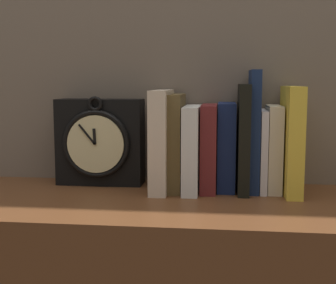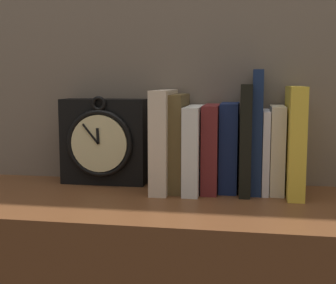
{
  "view_description": "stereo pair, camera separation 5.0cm",
  "coord_description": "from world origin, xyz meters",
  "px_view_note": "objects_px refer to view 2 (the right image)",
  "views": [
    {
      "loc": [
        0.11,
        -0.9,
        1.01
      ],
      "look_at": [
        0.0,
        0.0,
        0.9
      ],
      "focal_mm": 50.0,
      "sensor_mm": 36.0,
      "label": 1
    },
    {
      "loc": [
        0.16,
        -0.89,
        1.01
      ],
      "look_at": [
        0.0,
        0.0,
        0.9
      ],
      "focal_mm": 50.0,
      "sensor_mm": 36.0,
      "label": 2
    }
  ],
  "objects_px": {
    "clock": "(104,141)",
    "book_slot5_black": "(246,139)",
    "book_slot3_maroon": "(211,148)",
    "book_slot0_cream": "(164,140)",
    "book_slot1_brown": "(179,142)",
    "book_slot6_navy": "(257,131)",
    "book_slot9_yellow": "(295,141)",
    "book_slot4_navy": "(229,147)",
    "book_slot7_white": "(265,151)",
    "book_slot8_cream": "(277,149)",
    "book_slot2_white": "(194,149)"
  },
  "relations": [
    {
      "from": "book_slot5_black",
      "to": "book_slot3_maroon",
      "type": "bearing_deg",
      "value": 177.59
    },
    {
      "from": "book_slot4_navy",
      "to": "book_slot7_white",
      "type": "bearing_deg",
      "value": -1.84
    },
    {
      "from": "book_slot3_maroon",
      "to": "book_slot0_cream",
      "type": "bearing_deg",
      "value": -173.18
    },
    {
      "from": "book_slot5_black",
      "to": "book_slot6_navy",
      "type": "relative_size",
      "value": 0.88
    },
    {
      "from": "book_slot6_navy",
      "to": "book_slot4_navy",
      "type": "bearing_deg",
      "value": 177.76
    },
    {
      "from": "book_slot0_cream",
      "to": "book_slot1_brown",
      "type": "distance_m",
      "value": 0.03
    },
    {
      "from": "book_slot1_brown",
      "to": "book_slot0_cream",
      "type": "bearing_deg",
      "value": -161.78
    },
    {
      "from": "book_slot0_cream",
      "to": "book_slot1_brown",
      "type": "bearing_deg",
      "value": 18.22
    },
    {
      "from": "book_slot2_white",
      "to": "book_slot7_white",
      "type": "height_order",
      "value": "book_slot2_white"
    },
    {
      "from": "clock",
      "to": "book_slot5_black",
      "type": "bearing_deg",
      "value": -5.37
    },
    {
      "from": "book_slot6_navy",
      "to": "book_slot3_maroon",
      "type": "bearing_deg",
      "value": -175.51
    },
    {
      "from": "book_slot0_cream",
      "to": "book_slot6_navy",
      "type": "relative_size",
      "value": 0.84
    },
    {
      "from": "clock",
      "to": "book_slot0_cream",
      "type": "bearing_deg",
      "value": -15.0
    },
    {
      "from": "clock",
      "to": "book_slot4_navy",
      "type": "xyz_separation_m",
      "value": [
        0.28,
        -0.02,
        -0.0
      ]
    },
    {
      "from": "book_slot0_cream",
      "to": "book_slot6_navy",
      "type": "height_order",
      "value": "book_slot6_navy"
    },
    {
      "from": "book_slot2_white",
      "to": "book_slot3_maroon",
      "type": "bearing_deg",
      "value": 15.51
    },
    {
      "from": "book_slot7_white",
      "to": "book_slot2_white",
      "type": "bearing_deg",
      "value": -173.41
    },
    {
      "from": "book_slot5_black",
      "to": "book_slot7_white",
      "type": "distance_m",
      "value": 0.05
    },
    {
      "from": "book_slot1_brown",
      "to": "book_slot5_black",
      "type": "relative_size",
      "value": 0.91
    },
    {
      "from": "book_slot6_navy",
      "to": "book_slot8_cream",
      "type": "xyz_separation_m",
      "value": [
        0.04,
        0.0,
        -0.04
      ]
    },
    {
      "from": "book_slot1_brown",
      "to": "book_slot4_navy",
      "type": "xyz_separation_m",
      "value": [
        0.11,
        0.01,
        -0.01
      ]
    },
    {
      "from": "book_slot1_brown",
      "to": "book_slot4_navy",
      "type": "distance_m",
      "value": 0.11
    },
    {
      "from": "book_slot6_navy",
      "to": "book_slot8_cream",
      "type": "bearing_deg",
      "value": 1.46
    },
    {
      "from": "book_slot0_cream",
      "to": "book_slot3_maroon",
      "type": "distance_m",
      "value": 0.1
    },
    {
      "from": "book_slot2_white",
      "to": "book_slot5_black",
      "type": "bearing_deg",
      "value": 3.69
    },
    {
      "from": "clock",
      "to": "book_slot4_navy",
      "type": "relative_size",
      "value": 1.07
    },
    {
      "from": "book_slot5_black",
      "to": "book_slot9_yellow",
      "type": "height_order",
      "value": "book_slot5_black"
    },
    {
      "from": "book_slot2_white",
      "to": "book_slot6_navy",
      "type": "xyz_separation_m",
      "value": [
        0.13,
        0.02,
        0.04
      ]
    },
    {
      "from": "book_slot4_navy",
      "to": "book_slot7_white",
      "type": "relative_size",
      "value": 1.08
    },
    {
      "from": "book_slot9_yellow",
      "to": "book_slot3_maroon",
      "type": "bearing_deg",
      "value": 176.71
    },
    {
      "from": "book_slot1_brown",
      "to": "book_slot8_cream",
      "type": "bearing_deg",
      "value": 2.83
    },
    {
      "from": "clock",
      "to": "book_slot5_black",
      "type": "distance_m",
      "value": 0.32
    },
    {
      "from": "book_slot2_white",
      "to": "book_slot9_yellow",
      "type": "relative_size",
      "value": 0.81
    },
    {
      "from": "book_slot5_black",
      "to": "book_slot9_yellow",
      "type": "xyz_separation_m",
      "value": [
        0.1,
        -0.01,
        -0.0
      ]
    },
    {
      "from": "book_slot3_maroon",
      "to": "book_slot8_cream",
      "type": "xyz_separation_m",
      "value": [
        0.14,
        0.01,
        -0.0
      ]
    },
    {
      "from": "book_slot9_yellow",
      "to": "book_slot8_cream",
      "type": "bearing_deg",
      "value": 151.88
    },
    {
      "from": "book_slot2_white",
      "to": "book_slot9_yellow",
      "type": "height_order",
      "value": "book_slot9_yellow"
    },
    {
      "from": "book_slot3_maroon",
      "to": "book_slot9_yellow",
      "type": "relative_size",
      "value": 0.82
    },
    {
      "from": "book_slot5_black",
      "to": "book_slot7_white",
      "type": "relative_size",
      "value": 1.31
    },
    {
      "from": "book_slot1_brown",
      "to": "clock",
      "type": "bearing_deg",
      "value": 170.82
    },
    {
      "from": "book_slot0_cream",
      "to": "clock",
      "type": "bearing_deg",
      "value": 165.0
    },
    {
      "from": "book_slot1_brown",
      "to": "book_slot8_cream",
      "type": "height_order",
      "value": "book_slot1_brown"
    },
    {
      "from": "book_slot4_navy",
      "to": "book_slot5_black",
      "type": "xyz_separation_m",
      "value": [
        0.04,
        -0.01,
        0.02
      ]
    },
    {
      "from": "book_slot2_white",
      "to": "book_slot8_cream",
      "type": "height_order",
      "value": "book_slot8_cream"
    },
    {
      "from": "clock",
      "to": "book_slot5_black",
      "type": "xyz_separation_m",
      "value": [
        0.32,
        -0.03,
        0.02
      ]
    },
    {
      "from": "clock",
      "to": "book_slot2_white",
      "type": "xyz_separation_m",
      "value": [
        0.21,
        -0.04,
        -0.01
      ]
    },
    {
      "from": "book_slot1_brown",
      "to": "book_slot6_navy",
      "type": "height_order",
      "value": "book_slot6_navy"
    },
    {
      "from": "book_slot6_navy",
      "to": "book_slot8_cream",
      "type": "relative_size",
      "value": 1.41
    },
    {
      "from": "book_slot3_maroon",
      "to": "book_slot9_yellow",
      "type": "distance_m",
      "value": 0.17
    },
    {
      "from": "clock",
      "to": "book_slot9_yellow",
      "type": "distance_m",
      "value": 0.42
    }
  ]
}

